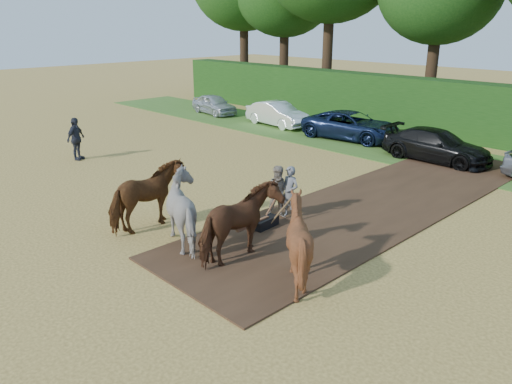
{
  "coord_description": "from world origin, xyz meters",
  "views": [
    {
      "loc": [
        10.15,
        -7.37,
        5.99
      ],
      "look_at": [
        0.6,
        1.9,
        1.4
      ],
      "focal_mm": 35.0,
      "sensor_mm": 36.0,
      "label": 1
    }
  ],
  "objects_px": {
    "spectator_near": "(279,193)",
    "plough_team": "(217,217)",
    "spectator_far": "(76,139)",
    "parked_cars": "(511,156)"
  },
  "relations": [
    {
      "from": "spectator_near",
      "to": "spectator_far",
      "type": "distance_m",
      "value": 11.35
    },
    {
      "from": "spectator_near",
      "to": "plough_team",
      "type": "xyz_separation_m",
      "value": [
        0.45,
        -2.91,
        0.14
      ]
    },
    {
      "from": "spectator_near",
      "to": "parked_cars",
      "type": "height_order",
      "value": "spectator_near"
    },
    {
      "from": "spectator_far",
      "to": "plough_team",
      "type": "bearing_deg",
      "value": -126.04
    },
    {
      "from": "spectator_near",
      "to": "plough_team",
      "type": "height_order",
      "value": "plough_team"
    },
    {
      "from": "spectator_near",
      "to": "spectator_far",
      "type": "height_order",
      "value": "spectator_far"
    },
    {
      "from": "spectator_far",
      "to": "parked_cars",
      "type": "relative_size",
      "value": 0.05
    },
    {
      "from": "spectator_far",
      "to": "plough_team",
      "type": "xyz_separation_m",
      "value": [
        11.72,
        -1.56,
        0.05
      ]
    },
    {
      "from": "spectator_far",
      "to": "spectator_near",
      "type": "bearing_deg",
      "value": -111.61
    },
    {
      "from": "spectator_near",
      "to": "plough_team",
      "type": "relative_size",
      "value": 0.26
    }
  ]
}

